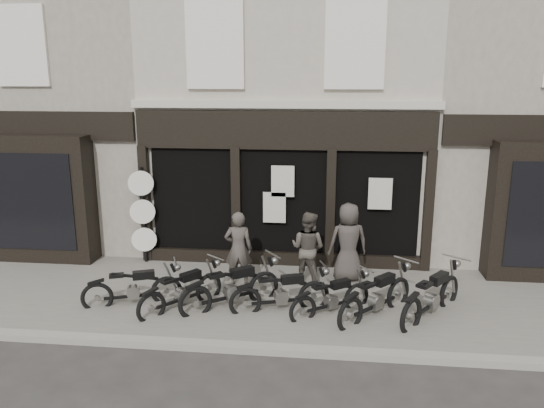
# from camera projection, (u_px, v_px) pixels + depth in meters

# --- Properties ---
(ground_plane) EXTENTS (90.00, 90.00, 0.00)m
(ground_plane) POSITION_uv_depth(u_px,v_px,m) (270.00, 320.00, 10.45)
(ground_plane) COLOR #2D2B28
(ground_plane) RESTS_ON ground
(pavement) EXTENTS (30.00, 4.20, 0.12)m
(pavement) POSITION_uv_depth(u_px,v_px,m) (274.00, 299.00, 11.31)
(pavement) COLOR #635F57
(pavement) RESTS_ON ground_plane
(kerb) EXTENTS (30.00, 0.25, 0.13)m
(kerb) POSITION_uv_depth(u_px,v_px,m) (262.00, 349.00, 9.23)
(kerb) COLOR gray
(kerb) RESTS_ON ground_plane
(central_building) EXTENTS (7.30, 6.22, 8.34)m
(central_building) POSITION_uv_depth(u_px,v_px,m) (293.00, 98.00, 15.25)
(central_building) COLOR #B7AE9D
(central_building) RESTS_ON ground
(neighbour_left) EXTENTS (5.60, 6.73, 8.34)m
(neighbour_left) POSITION_uv_depth(u_px,v_px,m) (81.00, 98.00, 15.87)
(neighbour_left) COLOR #9D9485
(neighbour_left) RESTS_ON ground
(neighbour_right) EXTENTS (5.60, 6.73, 8.34)m
(neighbour_right) POSITION_uv_depth(u_px,v_px,m) (523.00, 101.00, 14.53)
(neighbour_right) COLOR #9D9485
(neighbour_right) RESTS_ON ground
(motorcycle_0) EXTENTS (1.93, 0.99, 0.97)m
(motorcycle_0) POSITION_uv_depth(u_px,v_px,m) (134.00, 291.00, 10.90)
(motorcycle_0) COLOR black
(motorcycle_0) RESTS_ON ground
(motorcycle_1) EXTENTS (1.49, 1.72, 0.98)m
(motorcycle_1) POSITION_uv_depth(u_px,v_px,m) (182.00, 294.00, 10.73)
(motorcycle_1) COLOR black
(motorcycle_1) RESTS_ON ground
(motorcycle_2) EXTENTS (1.94, 1.57, 1.08)m
(motorcycle_2) POSITION_uv_depth(u_px,v_px,m) (232.00, 291.00, 10.78)
(motorcycle_2) COLOR black
(motorcycle_2) RESTS_ON ground
(motorcycle_3) EXTENTS (1.99, 0.96, 1.00)m
(motorcycle_3) POSITION_uv_depth(u_px,v_px,m) (281.00, 296.00, 10.63)
(motorcycle_3) COLOR black
(motorcycle_3) RESTS_ON ground
(motorcycle_4) EXTENTS (1.65, 1.30, 0.91)m
(motorcycle_4) POSITION_uv_depth(u_px,v_px,m) (331.00, 301.00, 10.49)
(motorcycle_4) COLOR black
(motorcycle_4) RESTS_ON ground
(motorcycle_5) EXTENTS (1.67, 1.79, 1.05)m
(motorcycle_5) POSITION_uv_depth(u_px,v_px,m) (376.00, 300.00, 10.38)
(motorcycle_5) COLOR black
(motorcycle_5) RESTS_ON ground
(motorcycle_6) EXTENTS (1.59, 1.93, 1.08)m
(motorcycle_6) POSITION_uv_depth(u_px,v_px,m) (432.00, 300.00, 10.37)
(motorcycle_6) COLOR black
(motorcycle_6) RESTS_ON ground
(man_left) EXTENTS (0.65, 0.46, 1.70)m
(man_left) POSITION_uv_depth(u_px,v_px,m) (238.00, 249.00, 11.73)
(man_left) COLOR #413B35
(man_left) RESTS_ON pavement
(man_centre) EXTENTS (1.00, 0.91, 1.67)m
(man_centre) POSITION_uv_depth(u_px,v_px,m) (308.00, 248.00, 11.82)
(man_centre) COLOR #49433B
(man_centre) RESTS_ON pavement
(man_right) EXTENTS (0.99, 0.76, 1.82)m
(man_right) POSITION_uv_depth(u_px,v_px,m) (348.00, 242.00, 12.00)
(man_right) COLOR #3C3632
(man_right) RESTS_ON pavement
(advert_sign_post) EXTENTS (0.61, 0.40, 2.54)m
(advert_sign_post) POSITION_uv_depth(u_px,v_px,m) (143.00, 219.00, 13.13)
(advert_sign_post) COLOR black
(advert_sign_post) RESTS_ON ground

